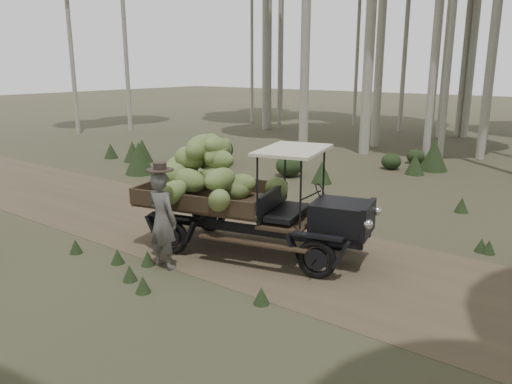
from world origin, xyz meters
TOP-DOWN VIEW (x-y plane):
  - ground at (0.00, 0.00)m, footprint 120.00×120.00m
  - dirt_track at (0.00, 0.00)m, footprint 70.00×4.00m
  - banana_truck at (-1.25, -0.46)m, footprint 5.08×3.02m
  - farmer at (-1.44, -2.00)m, footprint 0.69×0.51m
  - undergrowth at (-1.57, 0.60)m, footprint 23.84×23.50m

SIDE VIEW (x-z plane):
  - ground at x=0.00m, z-range 0.00..0.00m
  - dirt_track at x=0.00m, z-range 0.00..0.01m
  - undergrowth at x=-1.57m, z-range -0.15..1.18m
  - farmer at x=-1.44m, z-range -0.06..1.99m
  - banana_truck at x=-1.25m, z-range 0.23..2.70m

